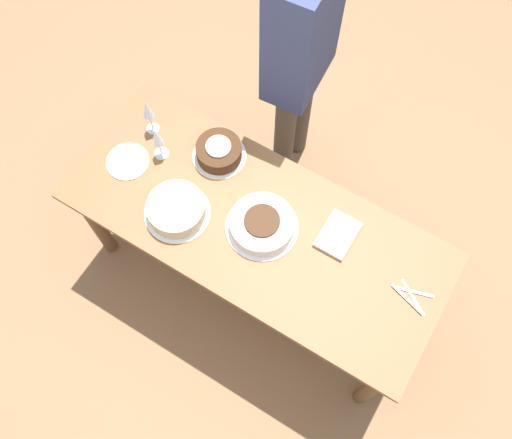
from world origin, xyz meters
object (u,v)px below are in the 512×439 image
Objects in this scene: cake_center_white at (262,224)px; wine_glass_near at (157,138)px; wine_glass_far at (148,111)px; cake_back_decorated at (176,209)px; person_cutting at (301,49)px; cake_front_chocolate at (219,152)px.

cake_center_white is 1.60× the size of wine_glass_near.
cake_back_decorated is at bearing 138.87° from wine_glass_far.
wine_glass_far is 0.74m from person_cutting.
cake_front_chocolate is 1.18× the size of wine_glass_far.
person_cutting is (0.24, -0.74, 0.23)m from cake_center_white.
cake_back_decorated is 0.33m from wine_glass_near.
wine_glass_far is at bearing -41.13° from cake_back_decorated.
wine_glass_far is (0.70, -0.17, 0.11)m from cake_center_white.
cake_center_white is 0.41m from cake_front_chocolate.
cake_center_white is 0.73m from wine_glass_far.
cake_back_decorated is at bearing 21.00° from cake_center_white.
cake_front_chocolate reaches higher than cake_back_decorated.
wine_glass_near is at bearing -42.20° from cake_back_decorated.
wine_glass_near reaches higher than cake_front_chocolate.
cake_front_chocolate is 1.24× the size of wine_glass_near.
cake_center_white is at bearing 166.68° from wine_glass_far.
wine_glass_near is 0.95× the size of wine_glass_far.
cake_back_decorated is 1.39× the size of wine_glass_far.
cake_front_chocolate is 0.59m from person_cutting.
cake_back_decorated is at bearing 89.59° from cake_front_chocolate.
cake_front_chocolate is 0.34m from cake_back_decorated.
cake_back_decorated is 1.46× the size of wine_glass_near.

